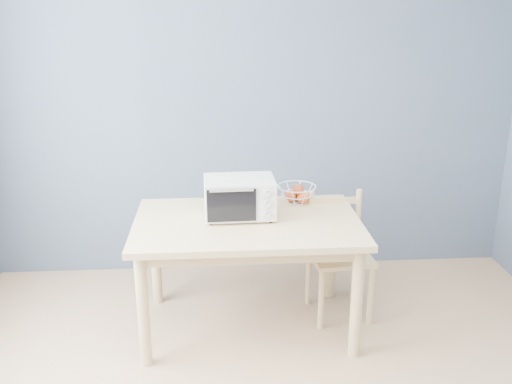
{
  "coord_description": "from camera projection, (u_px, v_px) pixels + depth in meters",
  "views": [
    {
      "loc": [
        -0.28,
        -1.96,
        2.03
      ],
      "look_at": [
        -0.05,
        1.34,
        0.93
      ],
      "focal_mm": 40.0,
      "sensor_mm": 36.0,
      "label": 1
    }
  ],
  "objects": [
    {
      "name": "fruit_basket",
      "position": [
        297.0,
        193.0,
        3.81
      ],
      "size": [
        0.34,
        0.34,
        0.13
      ],
      "rotation": [
        0.0,
        0.0,
        -0.35
      ],
      "color": "silver",
      "rests_on": "dining_table"
    },
    {
      "name": "room",
      "position": [
        295.0,
        211.0,
        2.1
      ],
      "size": [
        4.01,
        4.51,
        2.61
      ],
      "color": "tan",
      "rests_on": "ground"
    },
    {
      "name": "toaster_oven",
      "position": [
        237.0,
        197.0,
        3.53
      ],
      "size": [
        0.44,
        0.33,
        0.26
      ],
      "rotation": [
        0.0,
        0.0,
        0.03
      ],
      "color": "beige",
      "rests_on": "dining_table"
    },
    {
      "name": "dining_chair",
      "position": [
        338.0,
        256.0,
        3.83
      ],
      "size": [
        0.42,
        0.42,
        0.83
      ],
      "rotation": [
        0.0,
        0.0,
        0.09
      ],
      "color": "#DDBC85",
      "rests_on": "ground"
    },
    {
      "name": "dining_table",
      "position": [
        247.0,
        235.0,
        3.56
      ],
      "size": [
        1.4,
        0.9,
        0.75
      ],
      "color": "#DDBC85",
      "rests_on": "ground"
    }
  ]
}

